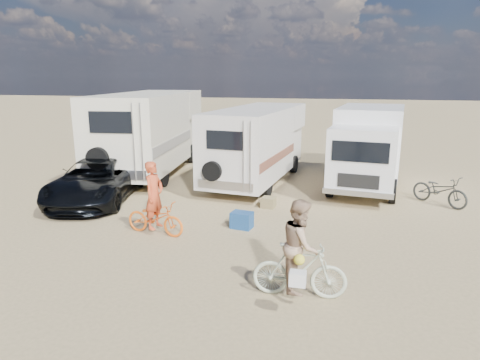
% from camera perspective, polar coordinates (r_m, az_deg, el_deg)
% --- Properties ---
extents(ground, '(140.00, 140.00, 0.00)m').
position_cam_1_polar(ground, '(10.62, -5.52, -9.17)').
color(ground, tan).
rests_on(ground, ground).
extents(rv_main, '(3.11, 7.05, 2.90)m').
position_cam_1_polar(rv_main, '(16.90, 2.33, 4.65)').
color(rv_main, silver).
rests_on(rv_main, ground).
extents(rv_left, '(3.49, 7.91, 3.40)m').
position_cam_1_polar(rv_left, '(18.80, -11.94, 6.08)').
color(rv_left, white).
rests_on(rv_left, ground).
extents(box_truck, '(3.05, 5.97, 2.98)m').
position_cam_1_polar(box_truck, '(16.48, 16.64, 4.00)').
color(box_truck, white).
rests_on(box_truck, ground).
extents(dark_suv, '(3.29, 5.35, 1.38)m').
position_cam_1_polar(dark_suv, '(15.18, -18.65, -0.04)').
color(dark_suv, black).
rests_on(dark_suv, ground).
extents(bike_man, '(1.78, 0.88, 0.89)m').
position_cam_1_polar(bike_man, '(11.61, -11.25, -5.00)').
color(bike_man, orange).
rests_on(bike_man, ground).
extents(bike_woman, '(1.82, 0.59, 1.08)m').
position_cam_1_polar(bike_woman, '(8.34, 7.95, -11.89)').
color(bike_woman, '#B6C2A4').
rests_on(bike_woman, ground).
extents(rider_man, '(0.54, 0.72, 1.80)m').
position_cam_1_polar(rider_man, '(11.47, -11.36, -2.86)').
color(rider_man, '#C64825').
rests_on(rider_man, ground).
extents(rider_woman, '(0.71, 0.89, 1.76)m').
position_cam_1_polar(rider_woman, '(8.20, 8.03, -9.75)').
color(rider_woman, tan).
rests_on(rider_woman, ground).
extents(bike_parked, '(1.84, 1.76, 0.99)m').
position_cam_1_polar(bike_parked, '(15.36, 25.12, -1.24)').
color(bike_parked, '#252826').
rests_on(bike_parked, ground).
extents(cooler, '(0.63, 0.51, 0.46)m').
position_cam_1_polar(cooler, '(11.89, 0.25, -5.37)').
color(cooler, navy).
rests_on(cooler, ground).
extents(crate, '(0.48, 0.48, 0.33)m').
position_cam_1_polar(crate, '(13.75, 3.82, -3.00)').
color(crate, olive).
rests_on(crate, ground).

